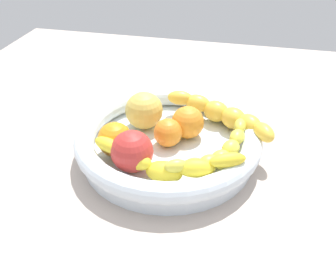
# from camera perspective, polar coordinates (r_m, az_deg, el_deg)

# --- Properties ---
(kitchen_counter) EXTENTS (1.20, 1.20, 0.03)m
(kitchen_counter) POSITION_cam_1_polar(r_m,az_deg,el_deg) (0.71, -0.00, -4.62)
(kitchen_counter) COLOR #B7A89C
(kitchen_counter) RESTS_ON ground
(fruit_bowl) EXTENTS (0.33, 0.33, 0.06)m
(fruit_bowl) POSITION_cam_1_polar(r_m,az_deg,el_deg) (0.68, -0.00, -1.62)
(fruit_bowl) COLOR white
(fruit_bowl) RESTS_ON kitchen_counter
(banana_draped_left) EXTENTS (0.25, 0.06, 0.05)m
(banana_draped_left) POSITION_cam_1_polar(r_m,az_deg,el_deg) (0.59, -0.44, -4.98)
(banana_draped_left) COLOR yellow
(banana_draped_left) RESTS_ON fruit_bowl
(banana_draped_right) EXTENTS (0.12, 0.17, 0.05)m
(banana_draped_right) POSITION_cam_1_polar(r_m,az_deg,el_deg) (0.63, 7.42, -3.38)
(banana_draped_right) COLOR yellow
(banana_draped_right) RESTS_ON fruit_bowl
(banana_arching_top) EXTENTS (0.22, 0.14, 0.05)m
(banana_arching_top) POSITION_cam_1_polar(r_m,az_deg,el_deg) (0.72, 8.17, 2.47)
(banana_arching_top) COLOR yellow
(banana_arching_top) RESTS_ON fruit_bowl
(orange_front) EXTENTS (0.06, 0.06, 0.06)m
(orange_front) POSITION_cam_1_polar(r_m,az_deg,el_deg) (0.65, -7.97, -1.32)
(orange_front) COLOR orange
(orange_front) RESTS_ON fruit_bowl
(orange_mid_left) EXTENTS (0.06, 0.06, 0.06)m
(orange_mid_left) POSITION_cam_1_polar(r_m,az_deg,el_deg) (0.69, 2.98, 1.23)
(orange_mid_left) COLOR orange
(orange_mid_left) RESTS_ON fruit_bowl
(orange_mid_right) EXTENTS (0.05, 0.05, 0.05)m
(orange_mid_right) POSITION_cam_1_polar(r_m,az_deg,el_deg) (0.67, 0.33, -0.53)
(orange_mid_right) COLOR orange
(orange_mid_right) RESTS_ON fruit_bowl
(apple_yellow) EXTENTS (0.07, 0.07, 0.07)m
(apple_yellow) POSITION_cam_1_polar(r_m,az_deg,el_deg) (0.72, -3.61, 3.02)
(apple_yellow) COLOR #E0C355
(apple_yellow) RESTS_ON fruit_bowl
(tomato_red) EXTENTS (0.07, 0.07, 0.07)m
(tomato_red) POSITION_cam_1_polar(r_m,az_deg,el_deg) (0.61, -5.42, -3.13)
(tomato_red) COLOR red
(tomato_red) RESTS_ON fruit_bowl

